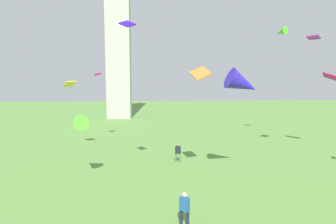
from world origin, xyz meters
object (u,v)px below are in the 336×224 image
(person_0, at_px, (184,207))
(kite_flying_5, at_px, (98,74))
(kite_flying_7, at_px, (200,73))
(kite_flying_6, at_px, (77,125))
(kite_flying_1, at_px, (70,84))
(kite_flying_3, at_px, (243,84))
(kite_flying_4, at_px, (127,24))
(kite_flying_9, at_px, (331,77))
(person_1, at_px, (178,152))
(kite_flying_8, at_px, (314,37))
(kite_flying_2, at_px, (281,32))

(person_0, xyz_separation_m, kite_flying_5, (-7.86, 20.04, 7.43))
(kite_flying_7, bearing_deg, kite_flying_6, 73.16)
(person_0, height_order, kite_flying_1, kite_flying_1)
(kite_flying_1, height_order, kite_flying_3, kite_flying_3)
(kite_flying_1, relative_size, kite_flying_4, 1.44)
(kite_flying_3, bearing_deg, kite_flying_9, -59.64)
(kite_flying_5, bearing_deg, kite_flying_4, -172.01)
(kite_flying_7, bearing_deg, kite_flying_4, 78.77)
(person_0, distance_m, kite_flying_4, 12.29)
(kite_flying_1, relative_size, kite_flying_3, 0.68)
(person_0, height_order, person_1, person_0)
(kite_flying_6, distance_m, kite_flying_8, 22.58)
(person_1, xyz_separation_m, kite_flying_9, (16.69, 3.13, 6.96))
(kite_flying_2, bearing_deg, kite_flying_8, 62.08)
(kite_flying_2, relative_size, kite_flying_4, 1.38)
(kite_flying_6, xyz_separation_m, kite_flying_8, (20.81, 4.75, 7.37))
(kite_flying_1, xyz_separation_m, kite_flying_9, (27.41, -1.28, 0.77))
(kite_flying_8, height_order, kite_flying_9, kite_flying_8)
(kite_flying_1, distance_m, kite_flying_5, 5.40)
(kite_flying_2, height_order, kite_flying_3, kite_flying_2)
(kite_flying_3, xyz_separation_m, kite_flying_5, (-12.79, 14.29, 1.32))
(person_0, xyz_separation_m, kite_flying_2, (15.17, 20.13, 12.80))
(person_0, xyz_separation_m, kite_flying_6, (-6.90, 6.89, 3.16))
(person_0, distance_m, kite_flying_6, 10.25)
(person_0, distance_m, kite_flying_1, 19.08)
(kite_flying_4, distance_m, kite_flying_5, 14.93)
(person_1, distance_m, kite_flying_3, 8.87)
(person_0, bearing_deg, kite_flying_1, -14.90)
(person_0, height_order, kite_flying_3, kite_flying_3)
(person_1, height_order, kite_flying_2, kite_flying_2)
(person_0, distance_m, kite_flying_8, 20.97)
(person_1, relative_size, kite_flying_8, 1.00)
(kite_flying_9, bearing_deg, kite_flying_8, 84.57)
(kite_flying_5, bearing_deg, kite_flying_1, 147.45)
(kite_flying_9, bearing_deg, kite_flying_3, 86.07)
(person_0, distance_m, kite_flying_9, 23.47)
(kite_flying_1, relative_size, kite_flying_9, 0.87)
(kite_flying_5, bearing_deg, kite_flying_3, -149.00)
(kite_flying_3, bearing_deg, kite_flying_1, 55.09)
(person_1, distance_m, kite_flying_8, 16.76)
(kite_flying_2, relative_size, kite_flying_8, 0.99)
(kite_flying_2, bearing_deg, kite_flying_4, 17.97)
(kite_flying_3, height_order, kite_flying_6, kite_flying_3)
(kite_flying_4, relative_size, kite_flying_6, 0.58)
(kite_flying_3, xyz_separation_m, kite_flying_9, (12.68, 8.13, 0.83))
(kite_flying_3, bearing_deg, kite_flying_2, -37.77)
(kite_flying_3, height_order, kite_flying_4, kite_flying_4)
(person_0, height_order, kite_flying_7, kite_flying_7)
(kite_flying_3, xyz_separation_m, kite_flying_7, (-2.92, 0.58, 0.76))
(kite_flying_2, distance_m, kite_flying_8, 8.89)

